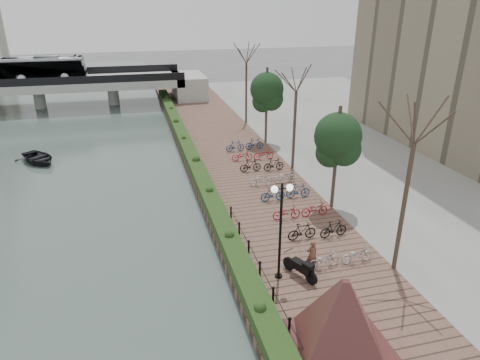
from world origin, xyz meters
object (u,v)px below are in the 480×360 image
object	(u,v)px
boat	(38,158)
motorcycle	(300,267)
lamppost	(281,211)
granite_monument	(342,317)
pedestrian	(312,255)

from	to	relation	value
boat	motorcycle	bearing A→B (deg)	-88.11
lamppost	boat	xyz separation A→B (m)	(-14.08, 21.01, -3.56)
granite_monument	boat	world-z (taller)	granite_monument
motorcycle	pedestrian	size ratio (longest dim) A/B	1.16
motorcycle	boat	xyz separation A→B (m)	(-15.05, 21.25, -0.63)
granite_monument	pedestrian	distance (m)	5.46
granite_monument	pedestrian	xyz separation A→B (m)	(1.15, 5.27, -0.82)
granite_monument	boat	size ratio (longest dim) A/B	1.44
pedestrian	boat	world-z (taller)	pedestrian
pedestrian	boat	distance (m)	26.11
lamppost	pedestrian	size ratio (longest dim) A/B	3.10
motorcycle	boat	size ratio (longest dim) A/B	0.45
granite_monument	pedestrian	bearing A→B (deg)	77.73
pedestrian	boat	size ratio (longest dim) A/B	0.38
lamppost	pedestrian	world-z (taller)	lamppost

